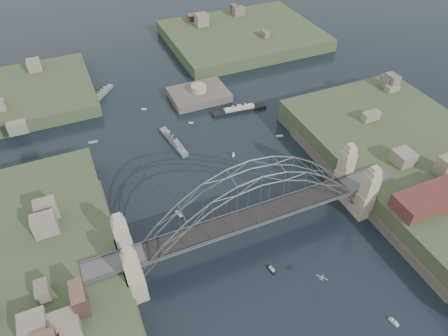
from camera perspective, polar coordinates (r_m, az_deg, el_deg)
The scene contains 21 objects.
ground at distance 108.53m, azimuth 3.85°, elevation -9.79°, with size 500.00×500.00×0.00m, color black.
bridge at distance 99.20m, azimuth 4.17°, elevation -5.36°, with size 84.00×13.80×24.60m.
shore_west at distance 104.40m, azimuth -27.19°, elevation -17.98°, with size 50.50×90.00×12.00m.
shore_east at distance 136.28m, azimuth 26.00°, elevation -0.73°, with size 50.50×90.00×12.00m.
headland_nw at distance 176.76m, azimuth -27.64°, elevation 8.23°, with size 60.00×45.00×9.00m, color #38482A.
headland_ne at distance 206.26m, azimuth 2.66°, elevation 17.66°, with size 70.00×55.00×9.50m, color #38482A.
fort_island at distance 161.00m, azimuth -3.53°, elevation 9.74°, with size 22.00×16.00×9.40m.
wharf_shed at distance 116.67m, azimuth 27.15°, elevation -3.85°, with size 20.00×8.00×4.00m, color #592D26.
finger_pier at distance 115.24m, azimuth 28.74°, elevation -12.35°, with size 4.00×22.00×1.40m, color #4E4E50.
naval_cruiser_near at distance 137.71m, azimuth -7.12°, elevation 3.79°, with size 4.81×17.52×5.21m.
naval_cruiser_far at distance 168.69m, azimuth -16.86°, elevation 9.99°, with size 10.86×12.27×4.87m.
ocean_liner at distance 152.16m, azimuth 2.15°, elevation 8.20°, with size 20.88×4.76×5.08m.
aeroplane at distance 97.93m, azimuth 13.63°, elevation -14.85°, with size 1.95×2.37×0.42m.
small_boat_a at distance 114.17m, azimuth -6.37°, elevation -6.47°, with size 1.45×2.88×0.45m.
small_boat_b at distance 131.19m, azimuth 1.33°, elevation 2.01°, with size 1.49×1.88×2.38m.
small_boat_c at distance 102.78m, azimuth 6.74°, elevation -14.05°, with size 1.33×2.84×1.43m.
small_boat_d at distance 141.26m, azimuth 7.84°, elevation 4.48°, with size 2.35×1.21×0.45m.
small_boat_e at distance 144.29m, azimuth -17.99°, elevation 3.49°, with size 3.12×1.35×0.45m.
small_boat_f at distance 146.74m, azimuth -4.68°, elevation 6.36°, with size 1.76×1.10×0.45m.
small_boat_g at distance 102.28m, azimuth 22.82°, elevation -19.39°, with size 1.31×2.55×1.43m.
small_boat_h at distance 156.46m, azimuth -11.21°, elevation 8.13°, with size 2.08×1.43×0.45m.
Camera 1 is at (-33.46, -58.84, 84.84)m, focal length 32.40 mm.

